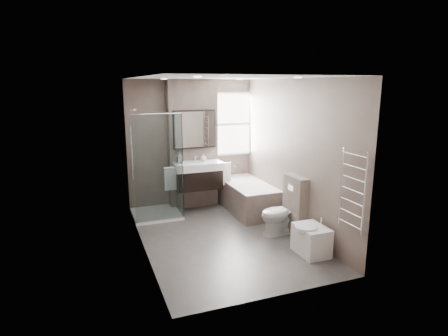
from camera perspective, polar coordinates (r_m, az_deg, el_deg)
name	(u,v)px	position (r m, az deg, el deg)	size (l,w,h in m)	color
room	(223,161)	(5.98, -0.15, 1.06)	(2.70, 3.90, 2.70)	#464240
vanity_pier	(193,145)	(7.64, -4.81, 3.57)	(1.00, 0.25, 2.60)	#665851
vanity	(198,175)	(7.42, -3.99, -1.09)	(0.95, 0.47, 0.66)	black
mirror_cabinet	(195,129)	(7.44, -4.51, 5.90)	(0.86, 0.08, 0.76)	black
towel_left	(170,179)	(7.27, -8.17, -1.65)	(0.24, 0.06, 0.44)	white
towel_right	(225,174)	(7.58, 0.12, -0.93)	(0.24, 0.06, 0.44)	white
shower_enclosure	(162,192)	(7.24, -9.50, -3.63)	(0.90, 0.90, 2.00)	white
bathtub	(247,195)	(7.55, 3.54, -4.19)	(0.75, 1.60, 0.57)	#665851
window	(232,124)	(7.97, 1.22, 6.71)	(0.98, 0.06, 1.33)	white
toilet	(281,213)	(6.45, 8.63, -6.82)	(0.41, 0.72, 0.73)	white
cistern_box	(295,205)	(6.48, 10.77, -5.55)	(0.19, 0.55, 1.00)	#665851
bidet	(311,239)	(5.84, 13.11, -10.56)	(0.47, 0.54, 0.56)	white
towel_radiator	(353,190)	(5.28, 19.01, -3.23)	(0.03, 0.49, 1.10)	silver
soap_bottle_a	(180,158)	(7.31, -6.73, 1.57)	(0.09, 0.10, 0.21)	white
soap_bottle_b	(203,157)	(7.45, -3.16, 1.62)	(0.12, 0.12, 0.15)	white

